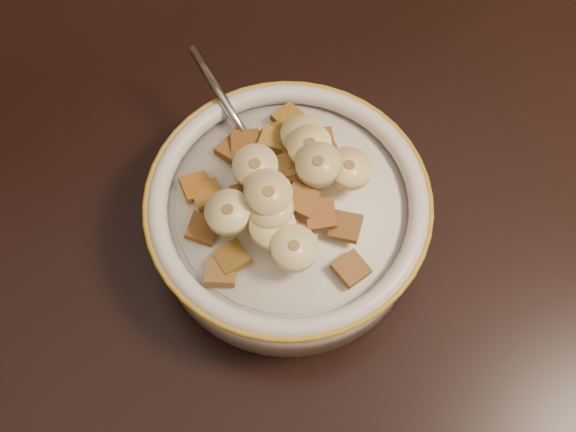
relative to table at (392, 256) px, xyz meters
name	(u,v)px	position (x,y,z in m)	size (l,w,h in m)	color
floor	(334,426)	(0.00, 0.00, -0.78)	(4.00, 4.50, 0.10)	#422816
table	(392,256)	(0.00, 0.00, 0.00)	(1.40, 0.90, 0.04)	black
cereal_bowl	(288,220)	(-0.07, 0.04, 0.04)	(0.19, 0.19, 0.05)	beige
milk	(288,206)	(-0.07, 0.04, 0.07)	(0.16, 0.16, 0.00)	silver
spoon	(266,170)	(-0.08, 0.07, 0.07)	(0.03, 0.05, 0.01)	#A1A3A9
cereal_square_0	(196,187)	(-0.13, 0.07, 0.07)	(0.02, 0.02, 0.01)	brown
cereal_square_1	(253,196)	(-0.10, 0.04, 0.09)	(0.02, 0.02, 0.01)	brown
cereal_square_2	(274,139)	(-0.07, 0.09, 0.08)	(0.02, 0.02, 0.01)	brown
cereal_square_3	(233,150)	(-0.10, 0.09, 0.07)	(0.02, 0.02, 0.01)	brown
cereal_square_4	(247,197)	(-0.10, 0.05, 0.08)	(0.02, 0.02, 0.01)	brown
cereal_square_5	(303,172)	(-0.06, 0.05, 0.09)	(0.02, 0.02, 0.01)	brown
cereal_square_6	(221,272)	(-0.13, 0.00, 0.07)	(0.02, 0.02, 0.01)	brown
cereal_square_7	(203,229)	(-0.13, 0.04, 0.07)	(0.02, 0.02, 0.01)	brown
cereal_square_8	(318,144)	(-0.04, 0.07, 0.07)	(0.02, 0.02, 0.01)	brown
cereal_square_9	(286,232)	(-0.08, 0.01, 0.08)	(0.02, 0.02, 0.01)	#9B6321
cereal_square_10	(274,139)	(-0.07, 0.09, 0.08)	(0.02, 0.02, 0.01)	olive
cereal_square_11	(315,169)	(-0.05, 0.05, 0.09)	(0.02, 0.02, 0.01)	#94592A
cereal_square_12	(283,168)	(-0.07, 0.06, 0.09)	(0.02, 0.02, 0.01)	olive
cereal_square_13	(294,162)	(-0.06, 0.06, 0.08)	(0.02, 0.02, 0.01)	brown
cereal_square_14	(208,195)	(-0.12, 0.06, 0.07)	(0.02, 0.02, 0.01)	#936022
cereal_square_15	(232,257)	(-0.12, 0.01, 0.07)	(0.02, 0.02, 0.01)	brown
cereal_square_16	(320,214)	(-0.06, 0.02, 0.09)	(0.02, 0.02, 0.01)	#945428
cereal_square_17	(293,237)	(-0.08, 0.01, 0.08)	(0.02, 0.02, 0.01)	brown
cereal_square_18	(351,269)	(-0.05, -0.02, 0.07)	(0.02, 0.02, 0.01)	brown
cereal_square_19	(320,143)	(-0.03, 0.07, 0.08)	(0.02, 0.02, 0.01)	brown
cereal_square_20	(346,227)	(-0.04, 0.00, 0.08)	(0.02, 0.02, 0.01)	#996633
cereal_square_21	(301,200)	(-0.07, 0.03, 0.09)	(0.02, 0.02, 0.01)	brown
cereal_square_22	(289,118)	(-0.05, 0.10, 0.08)	(0.02, 0.02, 0.01)	#9B661F
cereal_square_23	(245,143)	(-0.09, 0.09, 0.08)	(0.02, 0.02, 0.01)	brown
banana_slice_0	(302,136)	(-0.05, 0.08, 0.09)	(0.03, 0.03, 0.01)	#E0D480
banana_slice_1	(255,167)	(-0.09, 0.06, 0.10)	(0.03, 0.03, 0.01)	#D2BF8B
banana_slice_2	(228,213)	(-0.12, 0.03, 0.09)	(0.03, 0.03, 0.01)	#DBD489
banana_slice_3	(267,192)	(-0.09, 0.04, 0.10)	(0.03, 0.03, 0.01)	#FFF38E
banana_slice_4	(349,168)	(-0.03, 0.04, 0.09)	(0.03, 0.03, 0.01)	beige
banana_slice_5	(310,146)	(-0.05, 0.06, 0.10)	(0.03, 0.03, 0.01)	#FFE6A6
banana_slice_6	(272,226)	(-0.09, 0.02, 0.09)	(0.03, 0.03, 0.01)	#FFE390
banana_slice_7	(294,248)	(-0.08, 0.00, 0.09)	(0.03, 0.03, 0.01)	#FEE297
banana_slice_8	(318,165)	(-0.05, 0.04, 0.10)	(0.03, 0.03, 0.01)	#D2BC87
banana_slice_9	(270,208)	(-0.09, 0.03, 0.10)	(0.03, 0.03, 0.01)	#F1DB91
banana_slice_10	(269,195)	(-0.09, 0.03, 0.10)	(0.03, 0.03, 0.01)	#D7C385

